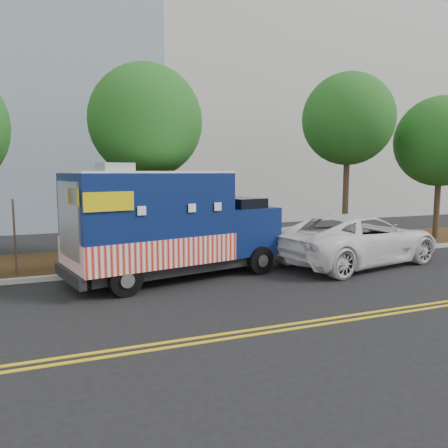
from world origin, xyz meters
name	(u,v)px	position (x,y,z in m)	size (l,w,h in m)	color
ground	(201,279)	(0.00, 0.00, 0.00)	(120.00, 120.00, 0.00)	black
curb	(187,267)	(0.00, 1.40, 0.07)	(120.00, 0.18, 0.15)	#9E9E99
mulch_strip	(171,255)	(0.00, 3.50, 0.07)	(120.00, 4.00, 0.15)	#321F0D
centerline_near	(269,327)	(0.00, -4.45, 0.01)	(120.00, 0.10, 0.01)	gold
centerline_far	(275,331)	(0.00, -4.70, 0.01)	(120.00, 0.10, 0.01)	gold
office_building	(131,8)	(2.00, 22.00, 15.20)	(46.00, 20.00, 30.40)	silver
tree_b	(146,122)	(-0.85, 3.46, 4.94)	(4.00, 4.00, 6.95)	#38281C
tree_c	(348,119)	(8.02, 3.77, 5.43)	(3.96, 3.96, 7.42)	#38281C
tree_d	(441,142)	(12.37, 2.81, 4.53)	(4.04, 4.04, 6.56)	#38281C
sign_post	(15,240)	(-5.11, 1.85, 1.20)	(0.06, 0.06, 2.40)	#473828
food_truck	(166,227)	(-0.94, 0.36, 1.55)	(6.85, 3.71, 3.43)	black
white_car	(357,239)	(5.73, 0.03, 0.87)	(2.89, 6.26, 1.74)	white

